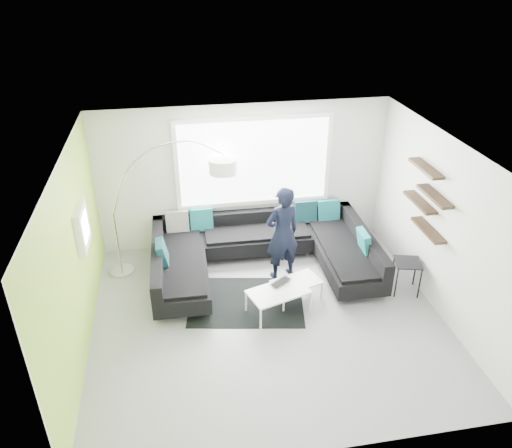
{
  "coord_description": "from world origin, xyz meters",
  "views": [
    {
      "loc": [
        -1.27,
        -6.16,
        5.17
      ],
      "look_at": [
        -0.04,
        0.9,
        1.23
      ],
      "focal_mm": 35.0,
      "sensor_mm": 36.0,
      "label": 1
    }
  ],
  "objects_px": {
    "coffee_table": "(288,295)",
    "person": "(282,233)",
    "laptop": "(283,284)",
    "side_table": "(406,276)",
    "sectional_sofa": "(263,255)",
    "arc_lamp": "(113,214)"
  },
  "relations": [
    {
      "from": "sectional_sofa",
      "to": "arc_lamp",
      "type": "distance_m",
      "value": 2.72
    },
    {
      "from": "sectional_sofa",
      "to": "person",
      "type": "bearing_deg",
      "value": -23.32
    },
    {
      "from": "person",
      "to": "side_table",
      "type": "bearing_deg",
      "value": 141.23
    },
    {
      "from": "person",
      "to": "sectional_sofa",
      "type": "bearing_deg",
      "value": -40.38
    },
    {
      "from": "side_table",
      "to": "arc_lamp",
      "type": "bearing_deg",
      "value": 163.62
    },
    {
      "from": "coffee_table",
      "to": "side_table",
      "type": "xyz_separation_m",
      "value": [
        2.08,
        0.03,
        0.09
      ]
    },
    {
      "from": "arc_lamp",
      "to": "laptop",
      "type": "distance_m",
      "value": 3.15
    },
    {
      "from": "arc_lamp",
      "to": "person",
      "type": "distance_m",
      "value": 2.94
    },
    {
      "from": "side_table",
      "to": "sectional_sofa",
      "type": "bearing_deg",
      "value": 157.3
    },
    {
      "from": "person",
      "to": "laptop",
      "type": "relative_size",
      "value": 3.96
    },
    {
      "from": "laptop",
      "to": "arc_lamp",
      "type": "bearing_deg",
      "value": 115.87
    },
    {
      "from": "coffee_table",
      "to": "side_table",
      "type": "relative_size",
      "value": 2.1
    },
    {
      "from": "coffee_table",
      "to": "person",
      "type": "bearing_deg",
      "value": 66.12
    },
    {
      "from": "side_table",
      "to": "laptop",
      "type": "distance_m",
      "value": 2.15
    },
    {
      "from": "side_table",
      "to": "person",
      "type": "relative_size",
      "value": 0.34
    },
    {
      "from": "coffee_table",
      "to": "laptop",
      "type": "relative_size",
      "value": 2.81
    },
    {
      "from": "arc_lamp",
      "to": "person",
      "type": "bearing_deg",
      "value": -13.72
    },
    {
      "from": "laptop",
      "to": "person",
      "type": "bearing_deg",
      "value": 42.92
    },
    {
      "from": "side_table",
      "to": "laptop",
      "type": "xyz_separation_m",
      "value": [
        -2.15,
        -0.01,
        0.12
      ]
    },
    {
      "from": "coffee_table",
      "to": "arc_lamp",
      "type": "relative_size",
      "value": 0.51
    },
    {
      "from": "side_table",
      "to": "coffee_table",
      "type": "bearing_deg",
      "value": -179.11
    },
    {
      "from": "laptop",
      "to": "coffee_table",
      "type": "bearing_deg",
      "value": -50.86
    }
  ]
}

